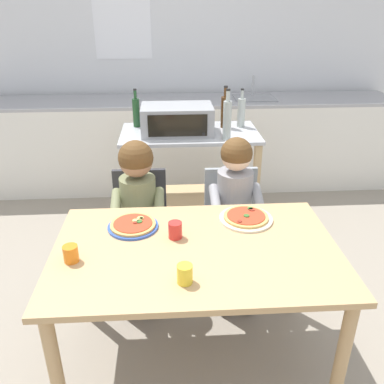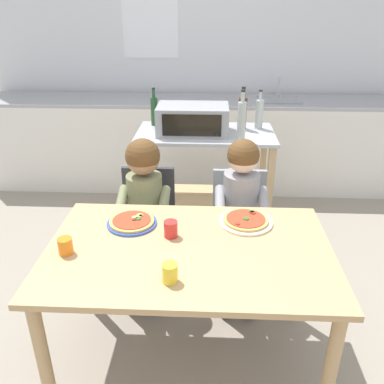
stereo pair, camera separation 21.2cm
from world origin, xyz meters
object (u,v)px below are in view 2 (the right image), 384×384
Objects in this scene: kitchen_island_cart at (205,168)px; child_in_grey_shirt at (241,205)px; dining_chair_right at (238,224)px; child_in_olive_shirt at (144,200)px; drinking_cup_yellow at (170,273)px; dining_chair_left at (148,221)px; drinking_cup_red at (171,229)px; bottle_slim_sauce at (243,112)px; pizza_plate_cream at (246,221)px; toaster_oven at (193,119)px; drinking_cup_orange at (65,246)px; bottle_dark_olive_oil at (154,110)px; bottle_tall_green_wine at (259,113)px; bottle_clear_vinegar at (242,120)px; dining_table at (189,265)px; pizza_plate_blue_rimmed at (132,222)px.

kitchen_island_cart is 1.00× the size of child_in_grey_shirt.
child_in_olive_shirt is (-0.60, -0.10, 0.21)m from dining_chair_right.
child_in_olive_shirt is at bearing 106.30° from drinking_cup_yellow.
drinking_cup_red reaches higher than dining_chair_left.
child_in_olive_shirt is at bearing -125.26° from bottle_slim_sauce.
child_in_olive_shirt is 3.68× the size of pizza_plate_cream.
toaster_oven is 1.55m from drinking_cup_orange.
drinking_cup_yellow is 1.01× the size of drinking_cup_red.
bottle_tall_green_wine is (0.83, -0.05, -0.00)m from bottle_dark_olive_oil.
bottle_clear_vinegar reaches higher than pizza_plate_cream.
bottle_slim_sauce reaches higher than dining_chair_left.
toaster_oven is at bearing 68.40° from dining_chair_left.
toaster_oven is 0.50× the size of child_in_grey_shirt.
bottle_clear_vinegar is 0.35× the size of child_in_olive_shirt.
child_in_grey_shirt is (-0.00, -0.12, 0.20)m from dining_chair_right.
toaster_oven is 0.40m from bottle_clear_vinegar.
bottle_tall_green_wine is 1.01m from child_in_grey_shirt.
dining_chair_right is at bearing 67.43° from dining_table.
bottle_slim_sauce is at bearing 87.68° from pizza_plate_cream.
toaster_oven reaches higher than child_in_olive_shirt.
drinking_cup_yellow is (0.30, -1.81, -0.22)m from bottle_dark_olive_oil.
drinking_cup_yellow reaches higher than dining_table.
drinking_cup_orange reaches higher than pizza_plate_cream.
bottle_clear_vinegar reaches higher than dining_table.
drinking_cup_red is (0.21, -0.48, 0.09)m from child_in_olive_shirt.
pizza_plate_cream is at bearing 21.85° from drinking_cup_red.
dining_table is 0.76m from dining_chair_right.
pizza_plate_blue_rimmed is 0.52m from drinking_cup_yellow.
bottle_tall_green_wine reaches higher than kitchen_island_cart.
drinking_cup_red is (-0.10, 0.10, 0.14)m from dining_table.
toaster_oven reaches higher than dining_table.
pizza_plate_blue_rimmed is at bearing -175.83° from pizza_plate_cream.
drinking_cup_yellow is at bearing -113.10° from child_in_grey_shirt.
kitchen_island_cart reaches higher than dining_chair_right.
pizza_plate_cream is at bearing 55.28° from drinking_cup_yellow.
bottle_dark_olive_oil reaches higher than pizza_plate_cream.
bottle_dark_olive_oil is at bearing 92.95° from child_in_olive_shirt.
pizza_plate_cream is at bearing 41.43° from dining_table.
child_in_olive_shirt reaches higher than pizza_plate_blue_rimmed.
pizza_plate_cream is (0.00, -0.32, 0.07)m from child_in_grey_shirt.
dining_table is (-0.34, -1.50, -0.37)m from bottle_slim_sauce.
bottle_dark_olive_oil is at bearing 126.45° from dining_chair_right.
drinking_cup_orange is (-0.85, -0.76, 0.30)m from dining_chair_right.
child_in_grey_shirt is at bearing 90.03° from pizza_plate_cream.
bottle_tall_green_wine is 1.15× the size of pizza_plate_blue_rimmed.
toaster_oven is 1.21m from pizza_plate_blue_rimmed.
dining_chair_right is at bearing 57.04° from drinking_cup_red.
bottle_tall_green_wine is 1.24m from dining_chair_left.
bottle_dark_olive_oil is 1.02m from child_in_olive_shirt.
dining_table is 16.22× the size of drinking_cup_red.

